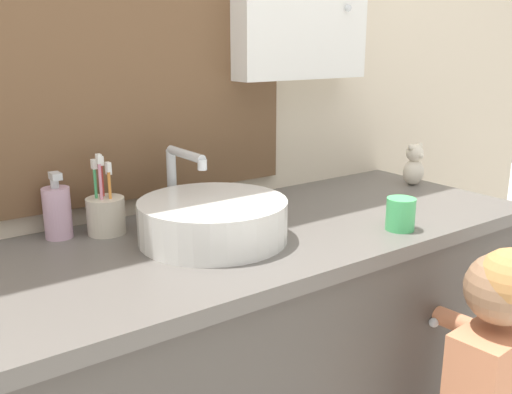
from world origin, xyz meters
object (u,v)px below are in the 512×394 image
(sink_basin, at_px, (212,219))
(toothbrush_holder, at_px, (106,213))
(soap_dispenser, at_px, (57,212))
(drinking_cup, at_px, (401,214))
(teddy_bear, at_px, (414,165))

(sink_basin, height_order, toothbrush_holder, toothbrush_holder)
(soap_dispenser, bearing_deg, drinking_cup, -31.81)
(toothbrush_holder, relative_size, soap_dispenser, 1.23)
(toothbrush_holder, bearing_deg, soap_dispenser, 160.85)
(drinking_cup, bearing_deg, soap_dispenser, 148.19)
(toothbrush_holder, height_order, soap_dispenser, toothbrush_holder)
(toothbrush_holder, xyz_separation_m, teddy_bear, (0.97, -0.12, 0.01))
(sink_basin, height_order, drinking_cup, sink_basin)
(sink_basin, height_order, teddy_bear, sink_basin)
(toothbrush_holder, relative_size, teddy_bear, 1.46)
(soap_dispenser, bearing_deg, toothbrush_holder, -19.15)
(soap_dispenser, bearing_deg, teddy_bear, -8.01)
(sink_basin, bearing_deg, soap_dispenser, 142.06)
(toothbrush_holder, height_order, drinking_cup, toothbrush_holder)
(soap_dispenser, distance_m, drinking_cup, 0.81)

